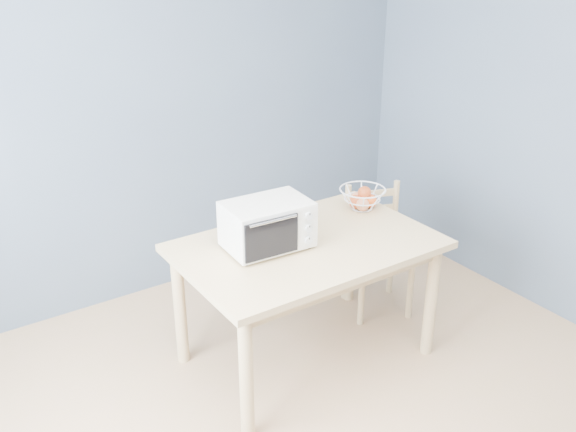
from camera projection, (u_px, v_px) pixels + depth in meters
room at (384, 234)px, 2.35m from camera, size 4.01×4.51×2.61m
dining_table at (307, 259)px, 3.55m from camera, size 1.40×0.90×0.75m
toaster_oven at (264, 225)px, 3.39m from camera, size 0.47×0.35×0.27m
fruit_basket at (362, 198)px, 3.91m from camera, size 0.32×0.32×0.14m
dining_chair at (376, 250)px, 4.18m from camera, size 0.50×0.50×0.83m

